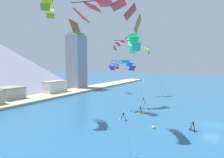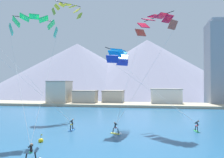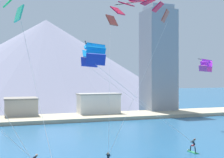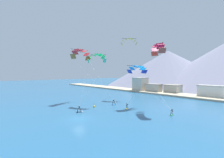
{
  "view_description": "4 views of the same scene",
  "coord_description": "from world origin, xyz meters",
  "px_view_note": "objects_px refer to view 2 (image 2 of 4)",
  "views": [
    {
      "loc": [
        -35.78,
        1.15,
        10.66
      ],
      "look_at": [
        -2.15,
        19.39,
        7.77
      ],
      "focal_mm": 28.0,
      "sensor_mm": 36.0,
      "label": 1
    },
    {
      "loc": [
        4.84,
        -14.84,
        6.86
      ],
      "look_at": [
        0.52,
        15.36,
        7.31
      ],
      "focal_mm": 35.0,
      "sensor_mm": 36.0,
      "label": 2
    },
    {
      "loc": [
        -7.87,
        -13.0,
        8.41
      ],
      "look_at": [
        2.05,
        15.34,
        8.26
      ],
      "focal_mm": 50.0,
      "sensor_mm": 36.0,
      "label": 3
    },
    {
      "loc": [
        27.69,
        -16.25,
        9.66
      ],
      "look_at": [
        -2.41,
        11.76,
        8.07
      ],
      "focal_mm": 24.0,
      "sensor_mm": 36.0,
      "label": 4
    }
  ],
  "objects_px": {
    "kitesurfer_near_lead": "(33,156)",
    "parafoil_kite_near_lead": "(34,24)",
    "parafoil_kite_distant_high_outer": "(67,9)",
    "kitesurfer_mid_center": "(72,127)",
    "race_marker_buoy": "(41,141)",
    "kitesurfer_near_trail": "(117,130)",
    "parafoil_kite_near_trail": "(155,22)",
    "parafoil_kite_far_left": "(119,55)",
    "kitesurfer_far_left": "(196,128)"
  },
  "relations": [
    {
      "from": "parafoil_kite_near_trail",
      "to": "parafoil_kite_distant_high_outer",
      "type": "distance_m",
      "value": 20.61
    },
    {
      "from": "parafoil_kite_near_lead",
      "to": "parafoil_kite_distant_high_outer",
      "type": "height_order",
      "value": "parafoil_kite_distant_high_outer"
    },
    {
      "from": "kitesurfer_near_lead",
      "to": "parafoil_kite_near_lead",
      "type": "xyz_separation_m",
      "value": [
        -4.6,
        8.71,
        13.98
      ]
    },
    {
      "from": "kitesurfer_near_lead",
      "to": "parafoil_kite_far_left",
      "type": "distance_m",
      "value": 19.63
    },
    {
      "from": "parafoil_kite_near_trail",
      "to": "kitesurfer_mid_center",
      "type": "bearing_deg",
      "value": -159.56
    },
    {
      "from": "parafoil_kite_distant_high_outer",
      "to": "race_marker_buoy",
      "type": "xyz_separation_m",
      "value": [
        4.11,
        -19.98,
        -22.11
      ]
    },
    {
      "from": "parafoil_kite_distant_high_outer",
      "to": "race_marker_buoy",
      "type": "distance_m",
      "value": 30.08
    },
    {
      "from": "parafoil_kite_near_lead",
      "to": "race_marker_buoy",
      "type": "distance_m",
      "value": 14.8
    },
    {
      "from": "kitesurfer_near_lead",
      "to": "parafoil_kite_near_lead",
      "type": "height_order",
      "value": "parafoil_kite_near_lead"
    },
    {
      "from": "parafoil_kite_far_left",
      "to": "parafoil_kite_distant_high_outer",
      "type": "relative_size",
      "value": 2.14
    },
    {
      "from": "kitesurfer_mid_center",
      "to": "parafoil_kite_near_lead",
      "type": "distance_m",
      "value": 15.0
    },
    {
      "from": "kitesurfer_far_left",
      "to": "parafoil_kite_far_left",
      "type": "height_order",
      "value": "parafoil_kite_far_left"
    },
    {
      "from": "kitesurfer_far_left",
      "to": "parafoil_kite_near_lead",
      "type": "height_order",
      "value": "parafoil_kite_near_lead"
    },
    {
      "from": "parafoil_kite_near_trail",
      "to": "race_marker_buoy",
      "type": "bearing_deg",
      "value": -140.68
    },
    {
      "from": "kitesurfer_far_left",
      "to": "race_marker_buoy",
      "type": "height_order",
      "value": "kitesurfer_far_left"
    },
    {
      "from": "kitesurfer_near_lead",
      "to": "parafoil_kite_far_left",
      "type": "xyz_separation_m",
      "value": [
        5.69,
        15.59,
        10.49
      ]
    },
    {
      "from": "kitesurfer_far_left",
      "to": "parafoil_kite_distant_high_outer",
      "type": "relative_size",
      "value": 0.3
    },
    {
      "from": "kitesurfer_far_left",
      "to": "race_marker_buoy",
      "type": "relative_size",
      "value": 1.74
    },
    {
      "from": "kitesurfer_near_trail",
      "to": "race_marker_buoy",
      "type": "relative_size",
      "value": 1.7
    },
    {
      "from": "parafoil_kite_near_lead",
      "to": "parafoil_kite_near_trail",
      "type": "distance_m",
      "value": 17.94
    },
    {
      "from": "parafoil_kite_near_lead",
      "to": "parafoil_kite_far_left",
      "type": "xyz_separation_m",
      "value": [
        10.3,
        6.88,
        -3.49
      ]
    },
    {
      "from": "parafoil_kite_near_lead",
      "to": "parafoil_kite_far_left",
      "type": "distance_m",
      "value": 12.87
    },
    {
      "from": "parafoil_kite_near_lead",
      "to": "parafoil_kite_distant_high_outer",
      "type": "xyz_separation_m",
      "value": [
        -1.7,
        17.12,
        7.79
      ]
    },
    {
      "from": "parafoil_kite_far_left",
      "to": "kitesurfer_near_trail",
      "type": "bearing_deg",
      "value": -86.56
    },
    {
      "from": "kitesurfer_near_lead",
      "to": "parafoil_kite_near_lead",
      "type": "bearing_deg",
      "value": 117.87
    },
    {
      "from": "kitesurfer_near_trail",
      "to": "kitesurfer_mid_center",
      "type": "xyz_separation_m",
      "value": [
        -6.63,
        1.55,
        0.02
      ]
    },
    {
      "from": "kitesurfer_near_trail",
      "to": "parafoil_kite_far_left",
      "type": "relative_size",
      "value": 0.14
    },
    {
      "from": "kitesurfer_near_lead",
      "to": "parafoil_kite_far_left",
      "type": "height_order",
      "value": "parafoil_kite_far_left"
    },
    {
      "from": "kitesurfer_near_trail",
      "to": "parafoil_kite_distant_high_outer",
      "type": "xyz_separation_m",
      "value": [
        -12.28,
        14.94,
        21.79
      ]
    },
    {
      "from": "parafoil_kite_distant_high_outer",
      "to": "race_marker_buoy",
      "type": "relative_size",
      "value": 5.75
    },
    {
      "from": "kitesurfer_near_lead",
      "to": "kitesurfer_mid_center",
      "type": "height_order",
      "value": "kitesurfer_near_lead"
    },
    {
      "from": "kitesurfer_mid_center",
      "to": "parafoil_kite_near_lead",
      "type": "relative_size",
      "value": 0.12
    },
    {
      "from": "kitesurfer_far_left",
      "to": "parafoil_kite_near_trail",
      "type": "bearing_deg",
      "value": 153.26
    },
    {
      "from": "kitesurfer_near_trail",
      "to": "parafoil_kite_near_trail",
      "type": "bearing_deg",
      "value": 48.53
    },
    {
      "from": "race_marker_buoy",
      "to": "kitesurfer_near_trail",
      "type": "bearing_deg",
      "value": 31.66
    },
    {
      "from": "kitesurfer_mid_center",
      "to": "parafoil_kite_distant_high_outer",
      "type": "distance_m",
      "value": 26.18
    },
    {
      "from": "kitesurfer_mid_center",
      "to": "kitesurfer_near_trail",
      "type": "bearing_deg",
      "value": -13.11
    },
    {
      "from": "kitesurfer_far_left",
      "to": "race_marker_buoy",
      "type": "bearing_deg",
      "value": -156.42
    },
    {
      "from": "kitesurfer_mid_center",
      "to": "parafoil_kite_near_trail",
      "type": "xyz_separation_m",
      "value": [
        11.93,
        4.45,
        15.77
      ]
    },
    {
      "from": "kitesurfer_near_lead",
      "to": "parafoil_kite_distant_high_outer",
      "type": "distance_m",
      "value": 34.35
    },
    {
      "from": "parafoil_kite_far_left",
      "to": "kitesurfer_mid_center",
      "type": "bearing_deg",
      "value": -153.55
    },
    {
      "from": "parafoil_kite_near_trail",
      "to": "parafoil_kite_far_left",
      "type": "xyz_separation_m",
      "value": [
        -5.58,
        -1.29,
        -5.28
      ]
    },
    {
      "from": "kitesurfer_near_trail",
      "to": "kitesurfer_mid_center",
      "type": "relative_size",
      "value": 0.99
    },
    {
      "from": "race_marker_buoy",
      "to": "kitesurfer_mid_center",
      "type": "bearing_deg",
      "value": 76.86
    },
    {
      "from": "kitesurfer_near_lead",
      "to": "parafoil_kite_far_left",
      "type": "bearing_deg",
      "value": 69.93
    },
    {
      "from": "kitesurfer_near_trail",
      "to": "kitesurfer_near_lead",
      "type": "bearing_deg",
      "value": -118.78
    },
    {
      "from": "kitesurfer_far_left",
      "to": "parafoil_kite_near_trail",
      "type": "distance_m",
      "value": 16.96
    },
    {
      "from": "race_marker_buoy",
      "to": "kitesurfer_far_left",
      "type": "bearing_deg",
      "value": 23.58
    },
    {
      "from": "race_marker_buoy",
      "to": "parafoil_kite_far_left",
      "type": "bearing_deg",
      "value": 51.01
    },
    {
      "from": "kitesurfer_near_lead",
      "to": "kitesurfer_near_trail",
      "type": "xyz_separation_m",
      "value": [
        5.98,
        10.88,
        -0.02
      ]
    }
  ]
}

